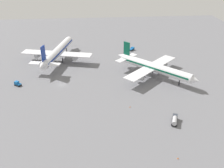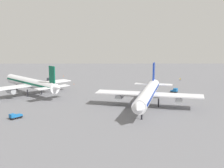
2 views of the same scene
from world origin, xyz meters
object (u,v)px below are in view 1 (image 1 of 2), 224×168
Objects in this scene: airplane_taxiing at (57,52)px; baggage_tug at (17,83)px; airplane_at_gate at (154,67)px; pushback_tractor at (132,49)px; fuel_truck at (175,120)px; safety_cone_near_gate at (130,107)px; safety_cone_mid_apron at (178,158)px.

baggage_tug is at bearing 165.14° from airplane_taxiing.
pushback_tractor is at bearing 143.04° from airplane_at_gate.
airplane_taxiing reaches higher than pushback_tractor.
airplane_taxiing is 86.75m from fuel_truck.
safety_cone_near_gate and safety_cone_mid_apron have the same top height.
fuel_truck reaches higher than baggage_tug.
airplane_at_gate is 42.51m from pushback_tractor.
pushback_tractor reaches higher than safety_cone_mid_apron.
baggage_tug is 59.37m from safety_cone_near_gate.
baggage_tug is (4.13, -70.94, -4.46)m from airplane_at_gate.
airplane_at_gate is at bearing 149.60° from safety_cone_near_gate.
safety_cone_near_gate is (29.12, -17.09, -5.32)m from airplane_at_gate.
safety_cone_mid_apron is at bearing 172.25° from baggage_tug.
safety_cone_mid_apron is at bearing -138.52° from pushback_tractor.
airplane_taxiing is 100.70m from safety_cone_mid_apron.
fuel_truck is 10.94× the size of safety_cone_mid_apron.
airplane_taxiing reaches higher than safety_cone_near_gate.
safety_cone_mid_apron is (19.63, -4.88, -1.09)m from fuel_truck.
airplane_taxiing is 88.61× the size of safety_cone_mid_apron.
baggage_tug is at bearing -130.61° from airplane_at_gate.
safety_cone_mid_apron is (61.48, -5.98, -5.32)m from airplane_at_gate.
pushback_tractor is at bearing -111.31° from baggage_tug.
airplane_at_gate reaches higher than baggage_tug.
airplane_at_gate reaches higher than safety_cone_mid_apron.
airplane_taxiing is 8.10× the size of fuel_truck.
airplane_taxiing is at bearing 149.00° from pushback_tractor.
airplane_at_gate is 8.88× the size of pushback_tractor.
airplane_taxiing is 67.25m from safety_cone_near_gate.
airplane_at_gate is at bearing 19.16° from fuel_truck.
baggage_tug reaches higher than safety_cone_near_gate.
fuel_truck is 10.94× the size of safety_cone_near_gate.
airplane_at_gate reaches higher than pushback_tractor.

